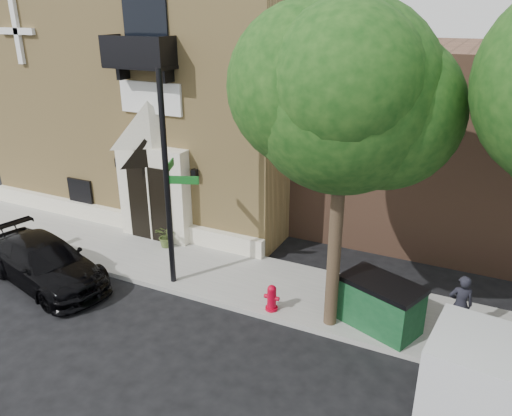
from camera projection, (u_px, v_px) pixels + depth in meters
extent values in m
plane|color=black|center=(130.00, 282.00, 14.76)|extent=(120.00, 120.00, 0.00)
cube|color=gray|center=(187.00, 265.00, 15.58)|extent=(42.00, 3.00, 0.15)
cube|color=tan|center=(186.00, 86.00, 20.96)|extent=(12.00, 10.00, 9.00)
cube|color=white|center=(115.00, 217.00, 18.21)|extent=(12.00, 0.30, 0.60)
cube|color=white|center=(155.00, 193.00, 16.80)|extent=(2.60, 0.55, 3.20)
pyramid|color=white|center=(149.00, 124.00, 15.92)|extent=(2.60, 0.55, 1.50)
cube|color=black|center=(150.00, 204.00, 16.67)|extent=(1.70, 0.06, 2.60)
cube|color=white|center=(149.00, 205.00, 16.64)|extent=(0.06, 0.04, 2.60)
cube|color=white|center=(151.00, 98.00, 15.78)|extent=(2.30, 0.10, 1.00)
cube|color=black|center=(140.00, 67.00, 15.08)|extent=(2.20, 0.90, 0.10)
cube|color=black|center=(129.00, 52.00, 14.56)|extent=(2.20, 0.06, 0.90)
cube|color=black|center=(111.00, 50.00, 15.34)|extent=(0.06, 0.90, 0.90)
cube|color=black|center=(168.00, 52.00, 14.49)|extent=(0.06, 0.90, 0.90)
cube|color=black|center=(145.00, 24.00, 14.99)|extent=(1.60, 0.08, 2.20)
cube|color=white|center=(17.00, 31.00, 17.28)|extent=(0.22, 0.14, 2.20)
cube|color=white|center=(17.00, 31.00, 17.28)|extent=(1.60, 0.14, 0.22)
cube|color=black|center=(80.00, 192.00, 18.65)|extent=(1.10, 0.10, 1.00)
cube|color=orange|center=(81.00, 192.00, 18.67)|extent=(0.85, 0.06, 0.75)
cube|color=black|center=(118.00, 162.00, 17.22)|extent=(0.18, 0.18, 0.32)
cube|color=black|center=(194.00, 174.00, 15.97)|extent=(0.18, 0.18, 0.32)
cylinder|color=#38281C|center=(335.00, 248.00, 11.86)|extent=(0.32, 0.32, 4.20)
sphere|color=#11380F|center=(344.00, 96.00, 10.53)|extent=(4.20, 4.20, 4.20)
sphere|color=#11380F|center=(384.00, 111.00, 10.57)|extent=(3.36, 3.36, 3.36)
sphere|color=#11380F|center=(310.00, 86.00, 10.57)|extent=(3.57, 3.57, 3.57)
sphere|color=#11380F|center=(345.00, 82.00, 9.72)|extent=(3.15, 3.15, 3.15)
imported|color=black|center=(45.00, 262.00, 14.52)|extent=(4.92, 2.93, 1.34)
cylinder|color=black|center=(476.00, 379.00, 10.41)|extent=(0.73, 0.31, 0.71)
cylinder|color=black|center=(167.00, 183.00, 13.44)|extent=(0.16, 0.16, 6.02)
cube|color=#15641F|center=(183.00, 180.00, 13.37)|extent=(0.81, 0.35, 0.22)
cube|color=#15641F|center=(170.00, 166.00, 13.72)|extent=(0.35, 0.81, 0.22)
cylinder|color=#A7021A|center=(272.00, 308.00, 13.16)|extent=(0.33, 0.33, 0.07)
cylinder|color=#A7021A|center=(272.00, 299.00, 13.06)|extent=(0.24, 0.24, 0.51)
sphere|color=#A7021A|center=(272.00, 289.00, 12.95)|extent=(0.24, 0.24, 0.24)
cylinder|color=#A7021A|center=(272.00, 297.00, 13.04)|extent=(0.42, 0.11, 0.11)
cube|color=#103D1E|center=(380.00, 306.00, 12.28)|extent=(2.13, 1.65, 1.15)
cube|color=black|center=(383.00, 284.00, 12.05)|extent=(2.19, 1.72, 0.13)
imported|color=#4D612C|center=(167.00, 236.00, 16.50)|extent=(0.72, 0.63, 0.78)
imported|color=black|center=(460.00, 305.00, 11.94)|extent=(0.66, 0.51, 1.59)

